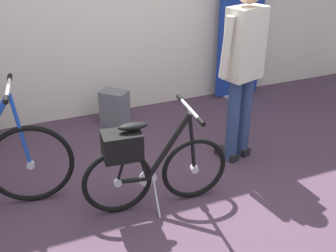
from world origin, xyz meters
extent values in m
plane|color=#473342|center=(0.00, 0.00, 0.00)|extent=(6.81, 6.81, 0.00)
cylinder|color=#B7B7BC|center=(1.46, 1.83, 0.01)|extent=(0.36, 0.36, 0.02)
cube|color=navy|center=(1.46, 1.83, 0.79)|extent=(0.60, 0.02, 1.53)
torus|color=black|center=(-0.01, 0.09, 0.27)|extent=(0.53, 0.09, 0.53)
cylinder|color=#B7B7BC|center=(-0.01, 0.09, 0.27)|extent=(0.06, 0.06, 0.06)
torus|color=black|center=(-0.61, 0.14, 0.27)|extent=(0.53, 0.09, 0.53)
cylinder|color=#B7B7BC|center=(-0.61, 0.14, 0.27)|extent=(0.06, 0.06, 0.06)
cylinder|color=black|center=(-0.50, 0.13, 0.26)|extent=(0.24, 0.06, 0.05)
cylinder|color=black|center=(-0.22, 0.11, 0.50)|extent=(0.37, 0.08, 0.52)
cylinder|color=black|center=(-0.43, 0.13, 0.47)|extent=(0.14, 0.05, 0.45)
cylinder|color=black|center=(-0.50, 0.13, 0.26)|extent=(0.24, 0.05, 0.04)
cylinder|color=black|center=(-0.03, 0.09, 0.51)|extent=(0.08, 0.04, 0.48)
cylinder|color=black|center=(-0.55, 0.14, 0.48)|extent=(0.16, 0.04, 0.43)
ellipsoid|color=black|center=(-0.48, 0.13, 0.71)|extent=(0.23, 0.11, 0.05)
cylinder|color=#B7B7BC|center=(-0.05, 0.09, 0.76)|extent=(0.03, 0.03, 0.04)
cylinder|color=#B7B7BC|center=(-0.05, 0.09, 0.78)|extent=(0.07, 0.44, 0.03)
cylinder|color=black|center=(-0.07, -0.13, 0.78)|extent=(0.04, 0.09, 0.04)
cylinder|color=black|center=(-0.03, 0.31, 0.78)|extent=(0.04, 0.09, 0.04)
cylinder|color=#B7B7BC|center=(-0.38, 0.12, 0.25)|extent=(0.14, 0.03, 0.14)
cylinder|color=#B7B7BC|center=(-0.35, 0.03, 0.12)|extent=(0.03, 0.19, 0.25)
cube|color=black|center=(-0.57, 0.14, 0.57)|extent=(0.30, 0.23, 0.20)
torus|color=black|center=(-1.18, 0.54, 0.33)|extent=(0.66, 0.12, 0.66)
cylinder|color=#B7B7BC|center=(-1.18, 0.54, 0.33)|extent=(0.07, 0.06, 0.06)
cylinder|color=#1947B2|center=(-1.22, 0.54, 0.63)|extent=(0.09, 0.04, 0.60)
cylinder|color=#B7B7BC|center=(-1.25, 0.55, 0.95)|extent=(0.03, 0.03, 0.04)
cylinder|color=#B7B7BC|center=(-1.25, 0.55, 0.97)|extent=(0.08, 0.44, 0.03)
cylinder|color=black|center=(-1.27, 0.33, 0.97)|extent=(0.05, 0.09, 0.04)
cylinder|color=black|center=(-1.22, 0.77, 0.97)|extent=(0.05, 0.09, 0.04)
cylinder|color=navy|center=(0.72, 0.53, 0.39)|extent=(0.11, 0.11, 0.79)
cube|color=black|center=(0.71, 0.57, 0.04)|extent=(0.16, 0.26, 0.07)
cylinder|color=navy|center=(0.57, 0.48, 0.39)|extent=(0.11, 0.11, 0.79)
cube|color=black|center=(0.56, 0.53, 0.04)|extent=(0.16, 0.26, 0.07)
cube|color=beige|center=(0.65, 0.50, 1.09)|extent=(0.36, 0.28, 0.61)
cylinder|color=beige|center=(0.84, 0.58, 1.09)|extent=(0.10, 0.12, 0.51)
cylinder|color=beige|center=(0.44, 0.46, 1.09)|extent=(0.13, 0.12, 0.51)
cube|color=slate|center=(-0.20, 1.63, 0.19)|extent=(0.33, 0.33, 0.38)
cube|color=gray|center=(-0.12, 1.70, 0.13)|extent=(0.16, 0.16, 0.17)
camera|label=1|loc=(-1.28, -2.39, 2.02)|focal=44.58mm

